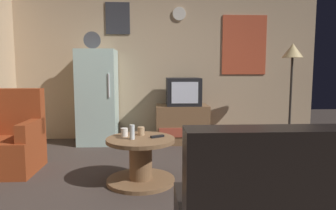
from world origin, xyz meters
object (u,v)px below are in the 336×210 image
mug_ceramic_white (124,132)px  remote_control (157,136)px  wine_glass (132,132)px  book_stack (221,140)px  mug_ceramic_tan (141,131)px  tv_stand (182,124)px  crt_tv (183,92)px  armchair (9,142)px  coffee_table (141,160)px  fridge (98,97)px  standing_lamp (292,58)px

mug_ceramic_white → remote_control: bearing=-11.1°
wine_glass → book_stack: 2.24m
mug_ceramic_tan → book_stack: 2.03m
tv_stand → crt_tv: 0.53m
mug_ceramic_white → tv_stand: bearing=65.1°
tv_stand → armchair: bearing=-148.8°
coffee_table → fridge: bearing=112.3°
standing_lamp → crt_tv: bearing=172.2°
crt_tv → wine_glass: (-0.71, -1.83, -0.28)m
coffee_table → remote_control: (0.18, 0.02, 0.25)m
coffee_table → wine_glass: size_ratio=4.80×
fridge → wine_glass: (0.66, -1.87, -0.20)m
crt_tv → mug_ceramic_white: 1.90m
standing_lamp → fridge: bearing=174.9°
fridge → mug_ceramic_tan: bearing=-65.9°
wine_glass → remote_control: wine_glass is taller
wine_glass → remote_control: 0.28m
tv_stand → mug_ceramic_white: bearing=-114.9°
mug_ceramic_tan → armchair: armchair is taller
armchair → wine_glass: bearing=-19.2°
tv_stand → wine_glass: wine_glass is taller
mug_ceramic_white → remote_control: 0.36m
standing_lamp → wine_glass: bearing=-146.1°
fridge → tv_stand: bearing=-1.6°
book_stack → fridge: bearing=176.4°
crt_tv → mug_ceramic_white: bearing=-115.4°
remote_control → tv_stand: bearing=47.6°
mug_ceramic_white → remote_control: mug_ceramic_white is taller
coffee_table → armchair: (-1.56, 0.47, 0.10)m
coffee_table → mug_ceramic_white: 0.35m
coffee_table → book_stack: coffee_table is taller
fridge → coffee_table: fridge is taller
fridge → remote_control: 2.04m
remote_control → armchair: (-1.74, 0.44, -0.15)m
standing_lamp → book_stack: (-1.06, 0.15, -1.30)m
standing_lamp → mug_ceramic_white: 2.99m
mug_ceramic_white → mug_ceramic_tan: bearing=18.4°
coffee_table → book_stack: size_ratio=3.48×
mug_ceramic_white → standing_lamp: bearing=30.6°
mug_ceramic_tan → book_stack: (1.23, 1.55, -0.47)m
tv_stand → fridge: bearing=178.4°
wine_glass → mug_ceramic_white: 0.17m
mug_ceramic_white → mug_ceramic_tan: same height
standing_lamp → mug_ceramic_tan: standing_lamp is taller
mug_ceramic_white → armchair: armchair is taller
coffee_table → mug_ceramic_tan: 0.32m
mug_ceramic_white → armchair: 1.45m
coffee_table → standing_lamp: bearing=34.1°
standing_lamp → armchair: 4.14m
wine_glass → remote_control: (0.26, 0.07, -0.06)m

